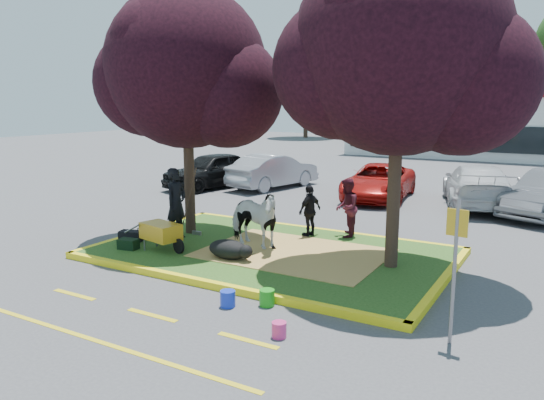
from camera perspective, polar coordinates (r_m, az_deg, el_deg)
The scene contains 31 objects.
ground at distance 12.95m, azimuth -0.04°, elevation -6.01°, with size 90.00×90.00×0.00m, color #424244.
median_island at distance 12.93m, azimuth -0.04°, elevation -5.69°, with size 8.00×5.00×0.15m, color #254A17.
curb_near at distance 10.88m, azimuth -6.94°, elevation -8.96°, with size 8.30×0.16×0.15m, color yellow.
curb_far at distance 15.14m, azimuth 4.86°, elevation -3.29°, with size 8.30×0.16×0.15m, color yellow.
curb_left at distance 15.32m, azimuth -13.40°, elevation -3.39°, with size 0.16×5.30×0.15m, color yellow.
curb_right at distance 11.54m, azimuth 17.98°, elevation -8.27°, with size 0.16×5.30×0.15m, color yellow.
straw_bedding at distance 12.63m, azimuth 2.33°, elevation -5.72°, with size 4.20×3.00×0.01m, color tan.
tree_purple_left at distance 14.32m, azimuth -9.18°, elevation 13.10°, with size 5.06×4.20×6.51m.
tree_purple_right at distance 11.44m, azimuth 13.64°, elevation 14.61°, with size 5.30×4.40×6.82m.
fire_lane_stripe_a at distance 11.14m, azimuth -20.48°, elevation -9.51°, with size 1.10×0.12×0.01m, color yellow.
fire_lane_stripe_b at distance 9.75m, azimuth -12.78°, elevation -11.99°, with size 1.10×0.12×0.01m, color yellow.
fire_lane_stripe_c at distance 8.62m, azimuth -2.60°, elevation -14.86°, with size 1.10×0.12×0.01m, color yellow.
fire_lane_long at distance 8.99m, azimuth -18.12°, elevation -14.27°, with size 6.00×0.10×0.01m, color yellow.
retail_building at distance 38.98m, azimuth 24.01°, elevation 7.59°, with size 20.40×8.40×4.40m.
treeline at distance 48.77m, azimuth 24.88°, elevation 14.42°, with size 46.58×7.80×14.63m.
cow at distance 12.97m, azimuth -2.12°, elevation -1.98°, with size 0.79×1.73×1.46m, color white.
calf at distance 12.18m, azimuth -4.68°, elevation -5.31°, with size 1.02×0.58×0.44m, color black.
handler at distance 14.00m, azimuth -10.27°, elevation -0.37°, with size 0.68×0.44×1.86m, color black.
visitor_a at distance 14.12m, azimuth 8.02°, elevation -0.83°, with size 0.76×0.59×1.56m, color #461420.
visitor_b at distance 14.11m, azimuth 4.10°, elevation -1.15°, with size 0.80×0.33×1.37m, color black.
wheelbarrow at distance 13.02m, azimuth -11.83°, elevation -3.38°, with size 1.77×0.79×0.67m.
gear_bag_dark at distance 14.08m, azimuth -14.95°, elevation -3.79°, with size 0.56×0.30×0.28m, color black.
gear_bag_green at distance 13.41m, azimuth -15.20°, elevation -4.59°, with size 0.47×0.29×0.25m, color black.
sign_post at distance 8.49m, azimuth 19.10°, elevation -5.79°, with size 0.32×0.08×2.29m.
bucket_green at distance 9.89m, azimuth -0.55°, elevation -10.46°, with size 0.28×0.28×0.30m, color #1D9917.
bucket_pink at distance 8.67m, azimuth 0.77°, elevation -13.78°, with size 0.24×0.24×0.26m, color #D02E75.
bucket_blue at distance 9.88m, azimuth -4.78°, elevation -10.53°, with size 0.28×0.28×0.30m, color #1933C8.
car_black at distance 22.99m, azimuth -6.51°, elevation 3.21°, with size 1.81×4.49×1.53m, color black.
car_silver at distance 22.86m, azimuth 0.15°, elevation 3.14°, with size 1.54×4.41×1.45m, color #919298.
car_red at distance 20.68m, azimuth 11.41°, elevation 1.96°, with size 2.20×4.77×1.33m, color #A6110D.
car_white at distance 20.22m, azimuth 21.17°, elevation 1.50°, with size 2.10×5.17×1.50m, color silver.
Camera 1 is at (6.21, -10.74, 3.71)m, focal length 35.00 mm.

